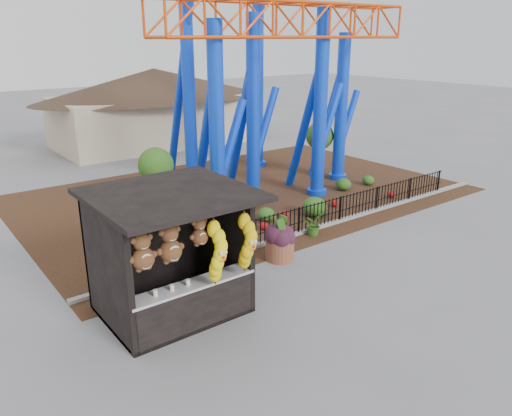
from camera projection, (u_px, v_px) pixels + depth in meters
ground at (295, 293)px, 13.20m from camera, size 120.00×120.00×0.00m
mulch_bed at (242, 193)px, 21.51m from camera, size 18.00×12.00×0.02m
curb at (324, 226)px, 17.73m from camera, size 18.00×0.18×0.12m
prize_booth at (175, 257)px, 11.66m from camera, size 3.50×3.40×3.12m
picket_fence at (342, 209)px, 18.09m from camera, size 12.20×0.06×1.00m
roller_coaster at (260, 36)px, 20.23m from camera, size 11.00×6.37×10.82m
terracotta_planter at (280, 249)px, 15.10m from camera, size 1.11×1.11×0.65m
planter_foliage at (280, 230)px, 14.89m from camera, size 0.70×0.70×0.64m
potted_plant at (313, 224)px, 16.92m from camera, size 0.89×0.85×0.78m
landscaping at (296, 199)px, 19.70m from camera, size 7.64×3.35×0.75m
pavilion at (155, 94)px, 30.71m from camera, size 15.00×15.00×4.80m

